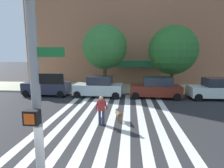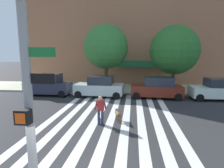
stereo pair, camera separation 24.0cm
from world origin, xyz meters
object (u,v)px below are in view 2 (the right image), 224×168
at_px(dog_on_leash, 118,114).
at_px(parked_car_fourth_in_line, 218,90).
at_px(street_tree_nearest, 106,47).
at_px(pedestrian_dog_walker, 100,109).
at_px(traffic_light_pole, 25,75).
at_px(street_tree_middle, 174,50).
at_px(parked_car_near_curb, 49,85).
at_px(parked_car_third_in_line, 157,88).
at_px(parked_car_behind_first, 100,87).

bearing_deg(dog_on_leash, parked_car_fourth_in_line, 37.37).
xyz_separation_m(street_tree_nearest, pedestrian_dog_walker, (1.16, -9.97, -3.74)).
distance_m(traffic_light_pole, street_tree_middle, 17.13).
bearing_deg(parked_car_fourth_in_line, dog_on_leash, -142.63).
bearing_deg(parked_car_near_curb, parked_car_fourth_in_line, 0.00).
bearing_deg(street_tree_middle, traffic_light_pole, -110.70).
bearing_deg(street_tree_nearest, parked_car_third_in_line, -31.35).
distance_m(street_tree_middle, pedestrian_dog_walker, 11.63).
xyz_separation_m(parked_car_near_curb, pedestrian_dog_walker, (6.29, -6.89, -0.04)).
xyz_separation_m(traffic_light_pole, parked_car_near_curb, (-6.04, 13.40, -2.55)).
bearing_deg(street_tree_nearest, pedestrian_dog_walker, -83.37).
xyz_separation_m(street_tree_middle, pedestrian_dog_walker, (-5.80, -9.50, -3.39)).
relative_size(parked_car_near_curb, parked_car_fourth_in_line, 0.95).
height_order(traffic_light_pole, parked_car_third_in_line, traffic_light_pole).
xyz_separation_m(street_tree_middle, dog_on_leash, (-4.88, -8.83, -3.87)).
height_order(street_tree_middle, dog_on_leash, street_tree_middle).
bearing_deg(parked_car_behind_first, parked_car_third_in_line, 0.00).
relative_size(parked_car_third_in_line, street_tree_nearest, 0.66).
distance_m(traffic_light_pole, dog_on_leash, 7.90).
distance_m(parked_car_fourth_in_line, pedestrian_dog_walker, 11.38).
relative_size(parked_car_third_in_line, street_tree_middle, 0.69).
relative_size(traffic_light_pole, parked_car_third_in_line, 1.28).
relative_size(parked_car_third_in_line, parked_car_fourth_in_line, 1.01).
xyz_separation_m(parked_car_fourth_in_line, street_tree_nearest, (-10.22, 3.08, 3.78)).
bearing_deg(street_tree_nearest, traffic_light_pole, -86.85).
bearing_deg(parked_car_near_curb, street_tree_middle, 12.17).
xyz_separation_m(parked_car_behind_first, parked_car_fourth_in_line, (10.38, 0.00, -0.02)).
distance_m(parked_car_near_curb, parked_car_fourth_in_line, 15.36).
xyz_separation_m(parked_car_third_in_line, parked_car_fourth_in_line, (5.16, 0.00, -0.03)).
height_order(traffic_light_pole, pedestrian_dog_walker, traffic_light_pole).
bearing_deg(parked_car_fourth_in_line, parked_car_near_curb, -180.00).
bearing_deg(street_tree_middle, pedestrian_dog_walker, -121.40).
bearing_deg(pedestrian_dog_walker, parked_car_near_curb, 132.41).
bearing_deg(parked_car_behind_first, dog_on_leash, -70.29).
relative_size(traffic_light_pole, dog_on_leash, 5.51).
height_order(parked_car_behind_first, parked_car_third_in_line, parked_car_behind_first).
bearing_deg(parked_car_third_in_line, parked_car_behind_first, -180.00).
bearing_deg(parked_car_near_curb, parked_car_behind_first, -0.02).
height_order(parked_car_behind_first, pedestrian_dog_walker, parked_car_behind_first).
xyz_separation_m(traffic_light_pole, street_tree_nearest, (-0.91, 16.48, 1.15)).
height_order(parked_car_near_curb, street_tree_middle, street_tree_middle).
relative_size(parked_car_behind_first, street_tree_middle, 0.68).
distance_m(pedestrian_dog_walker, dog_on_leash, 1.23).
relative_size(pedestrian_dog_walker, dog_on_leash, 1.56).
xyz_separation_m(traffic_light_pole, dog_on_leash, (1.17, 7.18, -3.08)).
relative_size(parked_car_third_in_line, dog_on_leash, 4.30).
bearing_deg(parked_car_behind_first, street_tree_middle, 20.15).
bearing_deg(street_tree_middle, parked_car_behind_first, -159.85).
relative_size(parked_car_near_curb, pedestrian_dog_walker, 2.60).
bearing_deg(parked_car_fourth_in_line, parked_car_third_in_line, -179.97).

